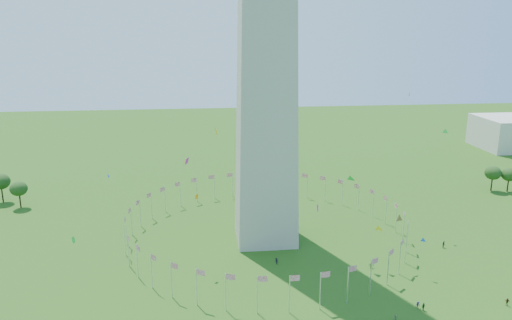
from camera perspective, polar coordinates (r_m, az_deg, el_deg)
The scene contains 2 objects.
flag_ring at distance 147.47m, azimuth 1.08°, elevation -7.35°, with size 80.24×80.24×9.00m.
kites_aloft at distance 120.75m, azimuth 8.78°, elevation -4.39°, with size 108.95×83.50×37.53m.
Camera 1 is at (-18.13, -85.31, 60.27)m, focal length 35.00 mm.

